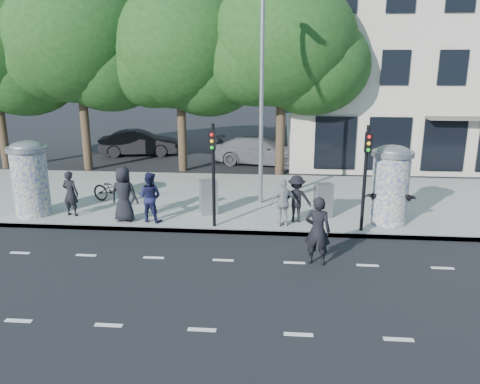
# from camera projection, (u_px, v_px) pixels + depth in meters

# --- Properties ---
(ground) EXTENTS (120.00, 120.00, 0.00)m
(ground) POSITION_uv_depth(u_px,v_px,m) (216.00, 283.00, 11.84)
(ground) COLOR black
(ground) RESTS_ON ground
(sidewalk) EXTENTS (40.00, 8.00, 0.15)m
(sidewalk) POSITION_uv_depth(u_px,v_px,m) (242.00, 198.00, 19.03)
(sidewalk) COLOR gray
(sidewalk) RESTS_ON ground
(curb) EXTENTS (40.00, 0.10, 0.16)m
(curb) POSITION_uv_depth(u_px,v_px,m) (231.00, 232.00, 15.24)
(curb) COLOR slate
(curb) RESTS_ON ground
(lane_dash_near) EXTENTS (32.00, 0.12, 0.01)m
(lane_dash_near) POSITION_uv_depth(u_px,v_px,m) (202.00, 330.00, 9.73)
(lane_dash_near) COLOR silver
(lane_dash_near) RESTS_ON ground
(lane_dash_far) EXTENTS (32.00, 0.12, 0.01)m
(lane_dash_far) POSITION_uv_depth(u_px,v_px,m) (223.00, 260.00, 13.19)
(lane_dash_far) COLOR silver
(lane_dash_far) RESTS_ON ground
(ad_column_left) EXTENTS (1.36, 1.36, 2.65)m
(ad_column_left) POSITION_uv_depth(u_px,v_px,m) (30.00, 177.00, 16.38)
(ad_column_left) COLOR beige
(ad_column_left) RESTS_ON sidewalk
(ad_column_right) EXTENTS (1.36, 1.36, 2.65)m
(ad_column_right) POSITION_uv_depth(u_px,v_px,m) (390.00, 183.00, 15.51)
(ad_column_right) COLOR beige
(ad_column_right) RESTS_ON sidewalk
(traffic_pole_near) EXTENTS (0.22, 0.31, 3.40)m
(traffic_pole_near) POSITION_uv_depth(u_px,v_px,m) (213.00, 165.00, 14.95)
(traffic_pole_near) COLOR black
(traffic_pole_near) RESTS_ON sidewalk
(traffic_pole_far) EXTENTS (0.22, 0.31, 3.40)m
(traffic_pole_far) POSITION_uv_depth(u_px,v_px,m) (366.00, 168.00, 14.54)
(traffic_pole_far) COLOR black
(traffic_pole_far) RESTS_ON sidewalk
(street_lamp) EXTENTS (0.25, 0.93, 8.00)m
(street_lamp) POSITION_uv_depth(u_px,v_px,m) (262.00, 80.00, 16.89)
(street_lamp) COLOR slate
(street_lamp) RESTS_ON sidewalk
(tree_mid_left) EXTENTS (7.20, 7.20, 9.57)m
(tree_mid_left) POSITION_uv_depth(u_px,v_px,m) (78.00, 40.00, 22.87)
(tree_mid_left) COLOR #38281C
(tree_mid_left) RESTS_ON ground
(tree_near_left) EXTENTS (6.80, 6.80, 8.97)m
(tree_near_left) POSITION_uv_depth(u_px,v_px,m) (179.00, 49.00, 22.75)
(tree_near_left) COLOR #38281C
(tree_near_left) RESTS_ON ground
(tree_center) EXTENTS (7.00, 7.00, 9.30)m
(tree_center) POSITION_uv_depth(u_px,v_px,m) (282.00, 43.00, 21.87)
(tree_center) COLOR #38281C
(tree_center) RESTS_ON ground
(building) EXTENTS (20.30, 15.85, 12.00)m
(building) POSITION_uv_depth(u_px,v_px,m) (455.00, 53.00, 28.44)
(building) COLOR #B9B19B
(building) RESTS_ON ground
(ped_a) EXTENTS (0.96, 0.66, 1.88)m
(ped_a) POSITION_uv_depth(u_px,v_px,m) (124.00, 194.00, 15.82)
(ped_a) COLOR black
(ped_a) RESTS_ON sidewalk
(ped_b) EXTENTS (0.65, 0.48, 1.62)m
(ped_b) POSITION_uv_depth(u_px,v_px,m) (71.00, 193.00, 16.43)
(ped_b) COLOR black
(ped_b) RESTS_ON sidewalk
(ped_c) EXTENTS (0.95, 0.81, 1.72)m
(ped_c) POSITION_uv_depth(u_px,v_px,m) (150.00, 197.00, 15.81)
(ped_c) COLOR #181A3D
(ped_c) RESTS_ON sidewalk
(ped_d) EXTENTS (1.10, 0.72, 1.61)m
(ped_d) POSITION_uv_depth(u_px,v_px,m) (296.00, 199.00, 15.79)
(ped_d) COLOR black
(ped_d) RESTS_ON sidewalk
(ped_e) EXTENTS (1.06, 0.83, 1.58)m
(ped_e) POSITION_uv_depth(u_px,v_px,m) (283.00, 203.00, 15.37)
(ped_e) COLOR gray
(ped_e) RESTS_ON sidewalk
(ped_f) EXTENTS (1.68, 0.72, 1.76)m
(ped_f) POSITION_uv_depth(u_px,v_px,m) (391.00, 200.00, 15.34)
(ped_f) COLOR black
(ped_f) RESTS_ON sidewalk
(man_road) EXTENTS (0.77, 0.58, 1.93)m
(man_road) POSITION_uv_depth(u_px,v_px,m) (318.00, 231.00, 12.74)
(man_road) COLOR black
(man_road) RESTS_ON ground
(bicycle) EXTENTS (1.25, 2.04, 1.01)m
(bicycle) POSITION_uv_depth(u_px,v_px,m) (114.00, 190.00, 18.06)
(bicycle) COLOR black
(bicycle) RESTS_ON sidewalk
(cabinet_left) EXTENTS (0.72, 0.63, 1.25)m
(cabinet_left) POSITION_uv_depth(u_px,v_px,m) (208.00, 197.00, 16.64)
(cabinet_left) COLOR gray
(cabinet_left) RESTS_ON sidewalk
(cabinet_right) EXTENTS (0.67, 0.57, 1.20)m
(cabinet_right) POSITION_uv_depth(u_px,v_px,m) (323.00, 200.00, 16.32)
(cabinet_right) COLOR slate
(cabinet_right) RESTS_ON sidewalk
(car_mid) EXTENTS (2.44, 4.86, 1.53)m
(car_mid) POSITION_uv_depth(u_px,v_px,m) (139.00, 143.00, 28.24)
(car_mid) COLOR black
(car_mid) RESTS_ON ground
(car_right) EXTENTS (2.76, 5.39, 1.50)m
(car_right) POSITION_uv_depth(u_px,v_px,m) (260.00, 151.00, 25.78)
(car_right) COLOR slate
(car_right) RESTS_ON ground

